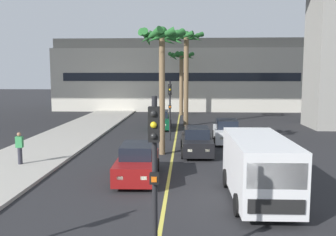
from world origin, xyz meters
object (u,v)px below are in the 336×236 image
(car_queue_front, at_px, (227,132))
(traffic_light_median_far, at_px, (170,102))
(car_queue_third, at_px, (197,142))
(delivery_van, at_px, (258,167))
(pedestrian_near_crosswalk, at_px, (20,148))
(palm_tree_near_median, at_px, (186,52))
(palm_tree_far_median, at_px, (181,65))
(car_queue_second, at_px, (137,163))
(car_queue_fourth, at_px, (160,120))
(palm_tree_mid_median, at_px, (162,50))
(traffic_light_median_near, at_px, (154,164))

(car_queue_front, distance_m, traffic_light_median_far, 4.43)
(car_queue_third, bearing_deg, delivery_van, -75.46)
(delivery_van, bearing_deg, pedestrian_near_crosswalk, 158.36)
(car_queue_front, relative_size, palm_tree_near_median, 0.49)
(car_queue_front, xyz_separation_m, car_queue_third, (-2.17, -3.76, 0.00))
(traffic_light_median_far, relative_size, palm_tree_far_median, 0.58)
(palm_tree_far_median, bearing_deg, pedestrian_near_crosswalk, -107.96)
(car_queue_second, height_order, palm_tree_far_median, palm_tree_far_median)
(traffic_light_median_far, bearing_deg, palm_tree_near_median, 81.62)
(delivery_van, bearing_deg, car_queue_fourth, 105.47)
(traffic_light_median_far, bearing_deg, delivery_van, -72.56)
(palm_tree_near_median, bearing_deg, car_queue_third, -86.70)
(delivery_van, relative_size, palm_tree_mid_median, 0.72)
(car_queue_third, relative_size, delivery_van, 0.79)
(car_queue_second, bearing_deg, palm_tree_far_median, 86.48)
(car_queue_second, relative_size, car_queue_fourth, 1.01)
(traffic_light_median_near, xyz_separation_m, traffic_light_median_far, (-0.45, 17.58, 0.00))
(palm_tree_mid_median, height_order, palm_tree_far_median, palm_tree_mid_median)
(delivery_van, bearing_deg, palm_tree_near_median, 97.94)
(car_queue_second, xyz_separation_m, traffic_light_median_far, (1.03, 9.54, 1.99))
(pedestrian_near_crosswalk, bearing_deg, delivery_van, -21.64)
(car_queue_front, relative_size, traffic_light_median_far, 0.99)
(car_queue_second, relative_size, traffic_light_median_near, 0.99)
(car_queue_front, height_order, delivery_van, delivery_van)
(car_queue_second, height_order, traffic_light_median_far, traffic_light_median_far)
(palm_tree_near_median, xyz_separation_m, pedestrian_near_crosswalk, (-8.32, -15.14, -5.62))
(palm_tree_mid_median, xyz_separation_m, pedestrian_near_crosswalk, (-6.97, -3.29, -5.06))
(car_queue_third, relative_size, traffic_light_median_far, 0.99)
(delivery_van, bearing_deg, car_queue_third, 104.54)
(delivery_van, height_order, traffic_light_median_near, traffic_light_median_near)
(traffic_light_median_far, bearing_deg, car_queue_second, -96.18)
(palm_tree_near_median, bearing_deg, traffic_light_median_near, -91.47)
(car_queue_front, height_order, car_queue_second, same)
(delivery_van, height_order, palm_tree_near_median, palm_tree_near_median)
(palm_tree_near_median, bearing_deg, palm_tree_far_median, 93.43)
(car_queue_second, height_order, delivery_van, delivery_van)
(car_queue_fourth, height_order, palm_tree_far_median, palm_tree_far_median)
(traffic_light_median_near, bearing_deg, pedestrian_near_crosswalk, 128.00)
(car_queue_third, bearing_deg, palm_tree_mid_median, -172.86)
(car_queue_third, distance_m, car_queue_fourth, 10.22)
(car_queue_fourth, xyz_separation_m, traffic_light_median_far, (1.10, -5.59, 1.99))
(car_queue_second, height_order, palm_tree_mid_median, palm_tree_mid_median)
(car_queue_third, xyz_separation_m, delivery_van, (2.05, -7.92, 0.57))
(car_queue_fourth, height_order, traffic_light_median_near, traffic_light_median_near)
(car_queue_second, height_order, palm_tree_near_median, palm_tree_near_median)
(delivery_van, bearing_deg, palm_tree_mid_median, 117.99)
(car_queue_front, xyz_separation_m, car_queue_fourth, (-5.03, 6.05, 0.00))
(car_queue_second, bearing_deg, traffic_light_median_far, 83.82)
(traffic_light_median_near, bearing_deg, palm_tree_mid_median, 93.11)
(car_queue_fourth, distance_m, delivery_van, 18.41)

